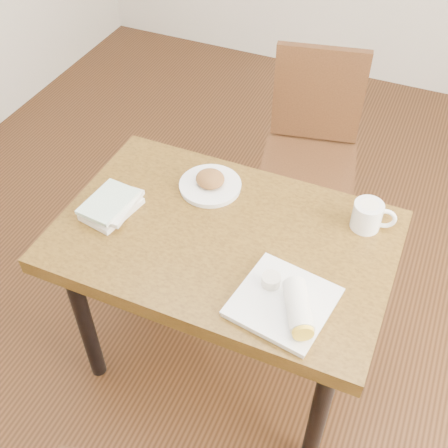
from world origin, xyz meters
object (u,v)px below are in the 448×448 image
at_px(book_stack, 112,206).
at_px(plate_burrito, 288,303).
at_px(chair_far, 312,142).
at_px(plate_scone, 210,183).
at_px(coffee_mug, 369,215).
at_px(table, 224,254).

bearing_deg(book_stack, plate_burrito, -12.79).
relative_size(chair_far, plate_scone, 4.27).
height_order(plate_scone, coffee_mug, coffee_mug).
bearing_deg(chair_far, coffee_mug, -60.65).
bearing_deg(plate_scone, plate_burrito, -43.08).
bearing_deg(coffee_mug, chair_far, 119.35).
bearing_deg(chair_far, plate_scone, -105.83).
bearing_deg(table, plate_burrito, -35.24).
bearing_deg(coffee_mug, table, -151.91).
distance_m(plate_scone, coffee_mug, 0.56).
height_order(coffee_mug, plate_burrito, coffee_mug).
distance_m(chair_far, coffee_mug, 0.79).
height_order(plate_burrito, book_stack, plate_burrito).
bearing_deg(chair_far, plate_burrito, -77.76).
bearing_deg(plate_burrito, table, 144.76).
bearing_deg(book_stack, chair_far, 63.98).
xyz_separation_m(plate_scone, book_stack, (-0.26, -0.24, 0.00)).
distance_m(table, chair_far, 0.88).
bearing_deg(book_stack, coffee_mug, 18.47).
distance_m(table, book_stack, 0.42).
bearing_deg(chair_far, table, -93.57).
relative_size(table, plate_burrito, 3.58).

